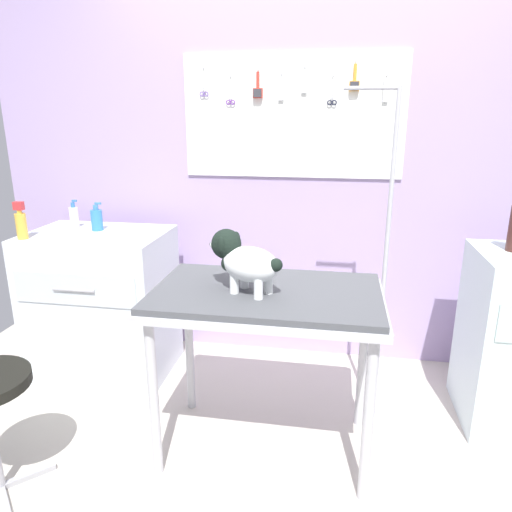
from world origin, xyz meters
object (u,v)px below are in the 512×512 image
grooming_arm (382,278)px  shampoo_bottle (97,219)px  grooming_table (266,308)px  counter_left (103,303)px  dog (243,260)px

grooming_arm → shampoo_bottle: bearing=170.1°
grooming_table → counter_left: 1.26m
grooming_table → dog: bearing=-160.7°
grooming_arm → grooming_table: bearing=-147.3°
counter_left → shampoo_bottle: size_ratio=5.28×
grooming_arm → dog: grooming_arm is taller
grooming_table → dog: dog is taller
grooming_table → grooming_arm: (0.52, 0.33, 0.05)m
dog → shampoo_bottle: size_ratio=2.12×
grooming_table → dog: (-0.10, -0.03, 0.22)m
grooming_table → counter_left: size_ratio=1.15×
counter_left → shampoo_bottle: 0.51m
grooming_table → shampoo_bottle: bearing=150.9°
grooming_arm → counter_left: grooming_arm is taller
shampoo_bottle → grooming_arm: bearing=-9.9°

